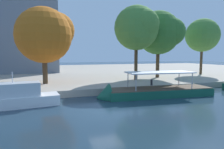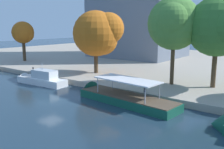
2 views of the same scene
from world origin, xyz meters
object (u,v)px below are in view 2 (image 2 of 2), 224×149
object	(u,v)px
tour_boat_2	(120,99)
mooring_bollard_0	(145,89)
tree_0	(174,22)
tree_2	(100,34)
tree_4	(24,33)
motor_yacht_1	(40,80)
mooring_bollard_1	(33,69)
tree_3	(220,25)

from	to	relation	value
tour_boat_2	mooring_bollard_0	world-z (taller)	tour_boat_2
tree_0	tree_2	world-z (taller)	tree_0
tour_boat_2	tree_4	xyz separation A→B (m)	(-33.12, 9.93, 6.55)
motor_yacht_1	mooring_bollard_1	bearing A→B (deg)	-32.59
tree_0	tree_3	bearing A→B (deg)	17.06
tour_boat_2	tree_3	distance (m)	15.00
tree_0	tree_3	xyz separation A→B (m)	(5.15, 1.58, -0.42)
tree_0	mooring_bollard_0	bearing A→B (deg)	-97.22
mooring_bollard_1	tree_4	xyz separation A→B (m)	(-12.59, 6.91, 5.66)
tour_boat_2	mooring_bollard_1	bearing A→B (deg)	-3.30
mooring_bollard_1	tree_2	distance (m)	13.03
mooring_bollard_0	tree_2	size ratio (longest dim) A/B	0.08
mooring_bollard_1	tree_4	distance (m)	15.44
mooring_bollard_0	tree_3	size ratio (longest dim) A/B	0.07
tree_2	mooring_bollard_1	bearing A→B (deg)	-148.34
mooring_bollard_1	mooring_bollard_0	bearing A→B (deg)	-0.83
tree_0	tree_3	world-z (taller)	tree_0
tree_2	tree_4	world-z (taller)	tree_2
mooring_bollard_0	tree_3	distance (m)	11.89
tree_3	mooring_bollard_0	bearing A→B (deg)	-129.02
motor_yacht_1	tree_3	world-z (taller)	tree_3
motor_yacht_1	tree_2	bearing A→B (deg)	-118.44
tour_boat_2	mooring_bollard_1	xyz separation A→B (m)	(-20.52, 3.02, 0.89)
tree_0	tree_2	size ratio (longest dim) A/B	1.12
motor_yacht_1	mooring_bollard_1	distance (m)	6.64
motor_yacht_1	mooring_bollard_0	bearing A→B (deg)	-175.35
motor_yacht_1	mooring_bollard_1	size ratio (longest dim) A/B	12.80
tree_2	tree_4	size ratio (longest dim) A/B	1.18
tour_boat_2	tree_4	world-z (taller)	tree_4
tree_4	mooring_bollard_0	bearing A→B (deg)	-11.73
mooring_bollard_0	tree_0	xyz separation A→B (m)	(0.72, 5.66, 7.81)
tree_3	tree_4	xyz separation A→B (m)	(-40.69, -0.00, -1.75)
tree_2	tree_3	size ratio (longest dim) A/B	0.90
motor_yacht_1	tour_boat_2	world-z (taller)	motor_yacht_1
tour_boat_2	tree_3	world-z (taller)	tree_3
tour_boat_2	tree_0	world-z (taller)	tree_0
mooring_bollard_1	motor_yacht_1	bearing A→B (deg)	-27.70
mooring_bollard_1	tree_3	xyz separation A→B (m)	(28.10, 6.91, 7.41)
tree_3	tree_0	bearing A→B (deg)	-162.94
tree_4	motor_yacht_1	bearing A→B (deg)	-28.42
mooring_bollard_0	tree_2	world-z (taller)	tree_2
tour_boat_2	mooring_bollard_0	size ratio (longest dim) A/B	17.63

